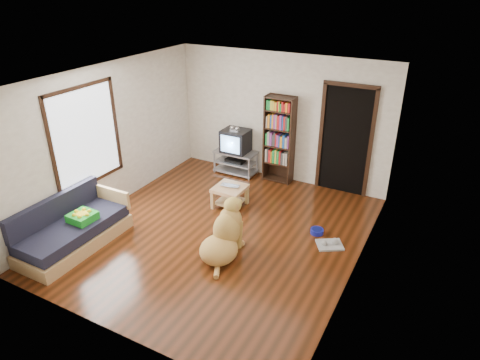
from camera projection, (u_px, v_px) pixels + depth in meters
The scene contains 18 objects.
ground at pixel (219, 233), 7.20m from camera, with size 5.00×5.00×0.00m, color #53230E.
ceiling at pixel (215, 78), 6.06m from camera, with size 5.00×5.00×0.00m, color white.
wall_back at pixel (281, 118), 8.61m from camera, with size 4.50×4.50×0.00m, color silver.
wall_front at pixel (100, 243), 4.64m from camera, with size 4.50×4.50×0.00m, color silver.
wall_left at pixel (108, 138), 7.58m from camera, with size 5.00×5.00×0.00m, color silver.
wall_right at pixel (363, 194), 5.68m from camera, with size 5.00×5.00×0.00m, color silver.
green_cushion at pixel (82, 217), 6.73m from camera, with size 0.37×0.37×0.12m, color green.
laptop at pixel (229, 187), 7.82m from camera, with size 0.35×0.22×0.03m, color silver.
dog_bowl at pixel (317, 231), 7.17m from camera, with size 0.22×0.22×0.08m, color navy.
grey_rag at pixel (330, 245), 6.85m from camera, with size 0.40×0.32×0.03m, color #9C9C9C.
window at pixel (86, 136), 7.08m from camera, with size 0.03×1.46×1.70m.
doorway at pixel (346, 138), 8.10m from camera, with size 1.03×0.05×2.19m.
tv_stand at pixel (236, 161), 9.24m from camera, with size 0.90×0.45×0.50m.
crt_tv at pixel (236, 140), 9.05m from camera, with size 0.55×0.52×0.58m.
bookshelf at pixel (279, 135), 8.60m from camera, with size 0.60×0.30×1.80m.
sofa at pixel (73, 231), 6.78m from camera, with size 0.80×1.80×0.80m.
coffee_table at pixel (230, 193), 7.90m from camera, with size 0.55×0.55×0.40m.
dog at pixel (224, 236), 6.50m from camera, with size 0.61×1.12×0.92m.
Camera 1 is at (3.16, -5.20, 3.95)m, focal length 32.00 mm.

